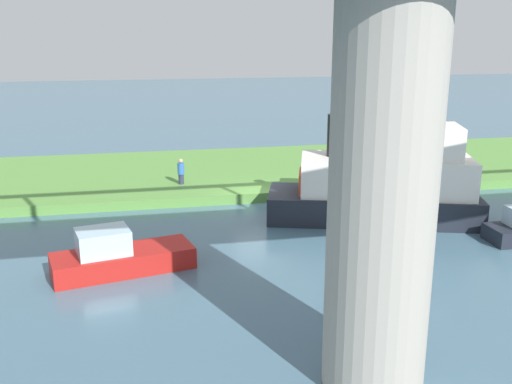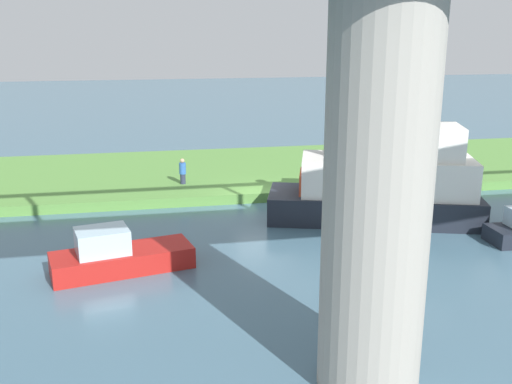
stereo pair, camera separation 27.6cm
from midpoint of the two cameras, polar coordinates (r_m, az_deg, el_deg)
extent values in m
plane|color=#476B7F|center=(29.96, 0.14, -1.07)|extent=(160.00, 160.00, 0.00)
cube|color=#5B9342|center=(35.59, -1.84, 2.00)|extent=(80.00, 12.00, 0.50)
cylinder|color=#9E998E|center=(13.77, 11.58, -0.50)|extent=(2.51, 2.51, 9.60)
cylinder|color=#2D334C|center=(31.88, -7.51, 1.26)|extent=(0.29, 0.29, 0.55)
cylinder|color=blue|center=(31.74, -7.54, 2.26)|extent=(0.50, 0.50, 0.60)
sphere|color=tan|center=(31.65, -7.57, 3.00)|extent=(0.24, 0.24, 0.24)
cylinder|color=brown|center=(31.44, 6.52, 1.38)|extent=(0.20, 0.20, 0.85)
cube|color=#1E232D|center=(27.69, 10.91, -1.37)|extent=(10.06, 5.84, 1.27)
cube|color=white|center=(27.36, 12.17, 1.58)|extent=(8.14, 4.97, 1.70)
cube|color=white|center=(27.13, 13.92, 4.80)|extent=(5.27, 3.71, 1.49)
cylinder|color=black|center=(26.80, 7.18, 5.47)|extent=(0.53, 0.53, 1.91)
cube|color=#D84C2D|center=(27.25, 5.69, 1.00)|extent=(2.18, 2.32, 0.96)
cube|color=red|center=(22.14, -13.09, -6.50)|extent=(5.30, 2.84, 0.78)
cube|color=silver|center=(21.74, -14.96, -4.67)|extent=(2.08, 1.79, 0.90)
camera|label=1|loc=(0.14, -90.32, -0.09)|focal=41.27mm
camera|label=2|loc=(0.14, 89.68, 0.09)|focal=41.27mm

